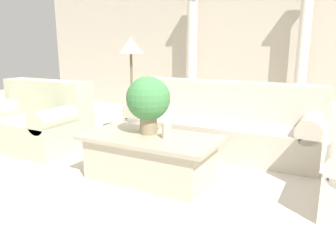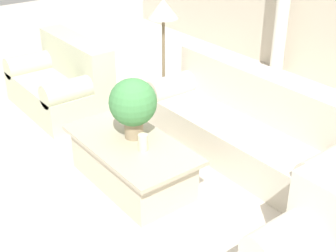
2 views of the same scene
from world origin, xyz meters
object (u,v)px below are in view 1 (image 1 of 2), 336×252
object	(u,v)px
coffee_table	(151,157)
floor_lamp	(131,53)
sofa_long	(222,124)
loveseat	(37,121)
potted_plant	(148,100)

from	to	relation	value
coffee_table	floor_lamp	size ratio (longest dim) A/B	0.96
sofa_long	floor_lamp	xyz separation A→B (m)	(-1.31, -0.17, 0.92)
loveseat	potted_plant	distance (m)	1.97
coffee_table	potted_plant	size ratio (longest dim) A/B	2.36
floor_lamp	potted_plant	bearing A→B (deg)	-48.91
floor_lamp	sofa_long	bearing A→B (deg)	7.39
sofa_long	floor_lamp	size ratio (longest dim) A/B	1.69
loveseat	coffee_table	xyz separation A→B (m)	(1.98, -0.27, -0.12)
coffee_table	sofa_long	bearing A→B (deg)	76.46
coffee_table	potted_plant	xyz separation A→B (m)	(-0.07, 0.09, 0.58)
sofa_long	coffee_table	distance (m)	1.35
sofa_long	floor_lamp	bearing A→B (deg)	-172.61
coffee_table	potted_plant	bearing A→B (deg)	129.72
potted_plant	floor_lamp	size ratio (longest dim) A/B	0.41
floor_lamp	loveseat	bearing A→B (deg)	-138.56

